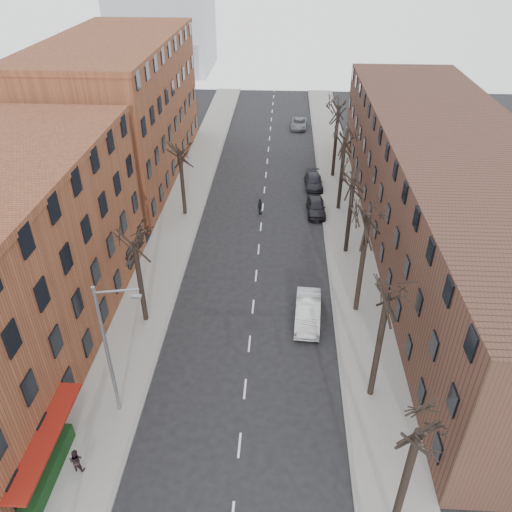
# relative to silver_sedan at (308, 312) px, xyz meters

# --- Properties ---
(sidewalk_left) EXTENTS (4.00, 90.00, 0.15)m
(sidewalk_left) POSITION_rel_silver_sedan_xyz_m (-12.00, 16.35, -0.75)
(sidewalk_left) COLOR gray
(sidewalk_left) RESTS_ON ground
(sidewalk_right) EXTENTS (4.00, 90.00, 0.15)m
(sidewalk_right) POSITION_rel_silver_sedan_xyz_m (4.00, 16.35, -0.75)
(sidewalk_right) COLOR gray
(sidewalk_right) RESTS_ON ground
(building_left_far) EXTENTS (12.00, 28.00, 14.00)m
(building_left_far) POSITION_rel_silver_sedan_xyz_m (-20.00, 25.35, 6.18)
(building_left_far) COLOR brown
(building_left_far) RESTS_ON ground
(building_right) EXTENTS (12.00, 50.00, 10.00)m
(building_right) POSITION_rel_silver_sedan_xyz_m (12.00, 11.35, 4.18)
(building_right) COLOR #492B22
(building_right) RESTS_ON ground
(awning_left) EXTENTS (1.20, 7.00, 0.15)m
(awning_left) POSITION_rel_silver_sedan_xyz_m (-13.40, -12.65, -0.82)
(awning_left) COLOR maroon
(awning_left) RESTS_ON ground
(hedge) EXTENTS (0.80, 6.00, 1.00)m
(hedge) POSITION_rel_silver_sedan_xyz_m (-13.50, -13.65, -0.17)
(hedge) COLOR #133716
(hedge) RESTS_ON sidewalk_left
(tree_right_b) EXTENTS (5.20, 5.20, 10.80)m
(tree_right_b) POSITION_rel_silver_sedan_xyz_m (3.60, -6.65, -0.82)
(tree_right_b) COLOR black
(tree_right_b) RESTS_ON ground
(tree_right_c) EXTENTS (5.20, 5.20, 11.60)m
(tree_right_c) POSITION_rel_silver_sedan_xyz_m (3.60, 1.35, -0.82)
(tree_right_c) COLOR black
(tree_right_c) RESTS_ON ground
(tree_right_d) EXTENTS (5.20, 5.20, 10.00)m
(tree_right_d) POSITION_rel_silver_sedan_xyz_m (3.60, 9.35, -0.82)
(tree_right_d) COLOR black
(tree_right_d) RESTS_ON ground
(tree_right_e) EXTENTS (5.20, 5.20, 10.80)m
(tree_right_e) POSITION_rel_silver_sedan_xyz_m (3.60, 17.35, -0.82)
(tree_right_e) COLOR black
(tree_right_e) RESTS_ON ground
(tree_right_f) EXTENTS (5.20, 5.20, 11.60)m
(tree_right_f) POSITION_rel_silver_sedan_xyz_m (3.60, 25.35, -0.82)
(tree_right_f) COLOR black
(tree_right_f) RESTS_ON ground
(tree_left_a) EXTENTS (5.20, 5.20, 9.50)m
(tree_left_a) POSITION_rel_silver_sedan_xyz_m (-11.60, -0.65, -0.82)
(tree_left_a) COLOR black
(tree_left_a) RESTS_ON ground
(tree_left_b) EXTENTS (5.20, 5.20, 9.50)m
(tree_left_b) POSITION_rel_silver_sedan_xyz_m (-11.60, 15.35, -0.82)
(tree_left_b) COLOR black
(tree_left_b) RESTS_ON ground
(streetlight) EXTENTS (2.45, 0.22, 9.03)m
(streetlight) POSITION_rel_silver_sedan_xyz_m (-11.03, -8.65, 4.19)
(streetlight) COLOR slate
(streetlight) RESTS_ON ground
(silver_sedan) EXTENTS (2.01, 5.08, 1.64)m
(silver_sedan) POSITION_rel_silver_sedan_xyz_m (0.00, 0.00, 0.00)
(silver_sedan) COLOR #B3B6BB
(silver_sedan) RESTS_ON ground
(parked_car_near) EXTENTS (1.89, 4.42, 1.49)m
(parked_car_near) POSITION_rel_silver_sedan_xyz_m (1.30, 16.32, -0.08)
(parked_car_near) COLOR black
(parked_car_near) RESTS_ON ground
(parked_car_mid) EXTENTS (2.02, 4.61, 1.32)m
(parked_car_mid) POSITION_rel_silver_sedan_xyz_m (1.30, 22.35, -0.16)
(parked_car_mid) COLOR black
(parked_car_mid) RESTS_ON ground
(parked_car_far) EXTENTS (2.41, 4.73, 1.28)m
(parked_car_far) POSITION_rel_silver_sedan_xyz_m (-0.00, 41.78, -0.18)
(parked_car_far) COLOR slate
(parked_car_far) RESTS_ON ground
(pedestrian_b) EXTENTS (0.76, 0.61, 1.48)m
(pedestrian_b) POSITION_rel_silver_sedan_xyz_m (-12.21, -12.64, 0.07)
(pedestrian_b) COLOR black
(pedestrian_b) RESTS_ON sidewalk_left
(pedestrian_crossing) EXTENTS (0.70, 1.05, 1.66)m
(pedestrian_crossing) POSITION_rel_silver_sedan_xyz_m (-4.22, 15.88, 0.01)
(pedestrian_crossing) COLOR black
(pedestrian_crossing) RESTS_ON ground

